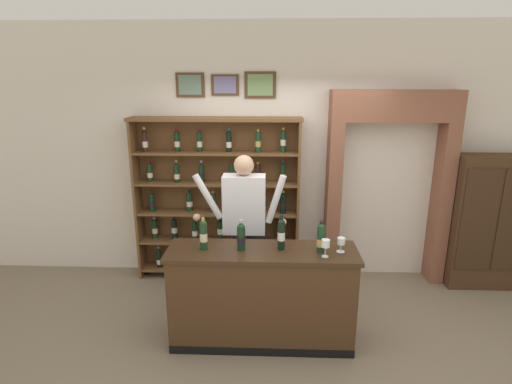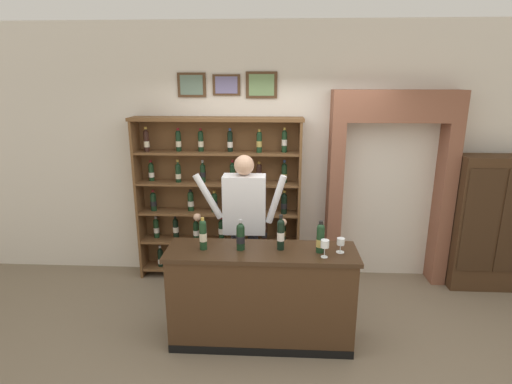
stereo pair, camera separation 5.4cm
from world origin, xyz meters
name	(u,v)px [view 1 (the left image)]	position (x,y,z in m)	size (l,w,h in m)	color
ground_plane	(278,340)	(0.00, 0.00, -0.01)	(14.00, 14.00, 0.02)	#7A6B56
back_wall	(278,154)	(0.00, 1.60, 1.58)	(12.00, 0.19, 3.16)	silver
wine_shelf	(218,196)	(-0.75, 1.38, 1.08)	(2.07, 0.32, 2.05)	brown
archway_doorway	(387,172)	(1.35, 1.46, 1.38)	(1.49, 0.45, 2.37)	brown
side_cabinet	(488,222)	(2.55, 1.25, 0.82)	(0.89, 0.37, 1.64)	#422B19
tasting_counter	(262,296)	(-0.16, 0.00, 0.48)	(1.78, 0.52, 0.96)	#422B19
shopkeeper	(244,217)	(-0.36, 0.56, 1.09)	(0.99, 0.22, 1.75)	#2D3347
tasting_bottle_riserva	(203,234)	(-0.70, -0.01, 1.11)	(0.07, 0.07, 0.31)	#19381E
tasting_bottle_bianco	(241,236)	(-0.35, 0.00, 1.09)	(0.08, 0.08, 0.29)	black
tasting_bottle_grappa	(281,233)	(0.02, 0.03, 1.11)	(0.07, 0.07, 0.34)	black
tasting_bottle_prosecco	(321,237)	(0.38, -0.02, 1.10)	(0.07, 0.07, 0.30)	#19381E
wine_glass_right	(341,242)	(0.56, -0.01, 1.05)	(0.07, 0.07, 0.14)	silver
wine_glass_spare	(326,244)	(0.41, -0.13, 1.08)	(0.08, 0.08, 0.16)	silver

